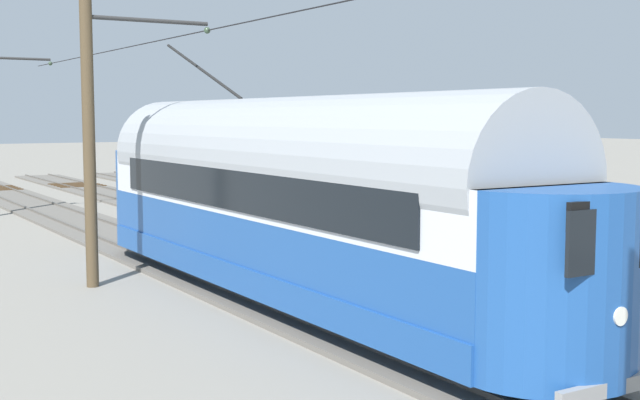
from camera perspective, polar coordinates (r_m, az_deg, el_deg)
The scene contains 7 objects.
ground_plane at distance 21.07m, azimuth 6.94°, elevation -5.06°, with size 220.00×220.00×0.00m, color gray.
track_streetcar_siding at distance 24.24m, azimuth 14.71°, elevation -3.66°, with size 2.80×80.00×0.18m.
track_adjacent_siding at distance 21.30m, azimuth 6.42°, elevation -4.79°, with size 2.80×80.00×0.18m.
track_third_siding at distance 18.95m, azimuth -4.25°, elevation -6.08°, with size 2.80×80.00×0.18m.
vintage_streetcar at distance 17.38m, azimuth -2.15°, elevation 0.22°, with size 2.65×16.69×5.65m.
catenary_pole_mid_near at distance 19.87m, azimuth -15.07°, elevation 4.13°, with size 3.17×0.28×6.53m.
track_end_bumper at distance 32.00m, azimuth -7.56°, elevation -0.67°, with size 1.80×0.60×0.80m, color #B2A519.
Camera 1 is at (12.92, 16.18, 3.91)m, focal length 47.33 mm.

